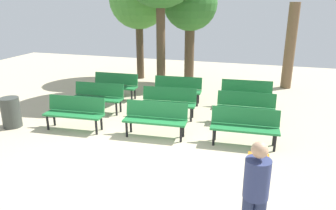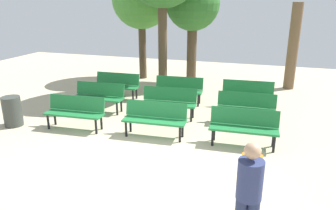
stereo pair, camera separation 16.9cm
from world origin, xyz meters
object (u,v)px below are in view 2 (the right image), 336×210
bench_r0_c0 (75,111)px  bench_r2_c0 (117,84)px  bench_r1_c0 (99,95)px  visitor_with_backpack (249,191)px  bench_r2_c1 (179,88)px  bench_r2_c2 (248,93)px  trash_bin (12,111)px  bench_r0_c2 (244,125)px  bench_r1_c2 (246,107)px  bench_r1_c1 (169,101)px  tree_0 (193,5)px  tree_3 (141,0)px  tree_2 (293,47)px  bench_r0_c1 (155,117)px

bench_r0_c0 → bench_r2_c0: 2.88m
bench_r1_c0 → visitor_with_backpack: size_ratio=0.98×
bench_r2_c1 → bench_r2_c2: 2.24m
bench_r2_c2 → trash_bin: 6.97m
bench_r0_c2 → bench_r2_c1: size_ratio=0.99×
bench_r1_c2 → visitor_with_backpack: (0.40, -4.84, 0.43)m
bench_r2_c2 → bench_r2_c0: bearing=179.4°
bench_r2_c0 → trash_bin: (-1.56, -3.24, -0.09)m
bench_r1_c0 → bench_r1_c1: size_ratio=0.99×
tree_0 → trash_bin: size_ratio=5.13×
tree_3 → bench_r1_c1: bearing=-59.4°
tree_0 → tree_3: 2.23m
bench_r0_c2 → tree_2: (1.23, 5.77, 1.11)m
bench_r1_c2 → tree_0: size_ratio=0.38×
bench_r1_c2 → tree_3: tree_3 is taller
bench_r2_c0 → bench_r0_c1: bearing=-50.0°
bench_r0_c1 → tree_2: (3.43, 5.90, 1.11)m
tree_0 → trash_bin: tree_0 is taller
bench_r1_c0 → tree_0: size_ratio=0.38×
bench_r0_c2 → tree_2: 6.00m
tree_0 → visitor_with_backpack: bearing=-71.6°
bench_r0_c0 → trash_bin: bearing=-172.3°
bench_r1_c1 → bench_r2_c2: (2.13, 1.55, 0.00)m
bench_r0_c1 → bench_r2_c2: bearing=51.4°
bench_r0_c2 → bench_r2_c1: (-2.37, 2.68, 0.00)m
bench_r0_c2 → bench_r1_c1: size_ratio=0.99×
bench_r0_c1 → trash_bin: (-3.97, -0.54, -0.09)m
trash_bin → bench_r0_c0: bearing=11.6°
bench_r0_c2 → bench_r2_c1: 3.58m
bench_r1_c2 → tree_2: 4.69m
bench_r0_c2 → trash_bin: size_ratio=1.96×
bench_r2_c1 → visitor_with_backpack: 6.70m
bench_r1_c1 → tree_3: (-2.59, 4.37, 2.79)m
tree_3 → bench_r2_c1: bearing=-50.1°
bench_r1_c1 → bench_r2_c1: 1.41m
tree_3 → trash_bin: bearing=-101.8°
bench_r1_c1 → bench_r2_c0: 2.68m
tree_3 → visitor_with_backpack: size_ratio=2.75×
bench_r0_c2 → trash_bin: (-6.17, -0.67, -0.09)m
tree_3 → trash_bin: (-1.32, -6.32, -2.88)m
bench_r0_c0 → tree_3: (-0.45, 5.95, 2.79)m
bench_r0_c0 → bench_r2_c0: (-0.20, 2.88, 0.00)m
bench_r2_c0 → bench_r2_c1: (2.23, 0.11, 0.00)m
bench_r0_c0 → bench_r2_c2: 5.30m
bench_r1_c0 → trash_bin: 2.46m
bench_r1_c0 → bench_r2_c0: 1.41m
bench_r1_c1 → bench_r2_c1: size_ratio=1.00×
bench_r1_c0 → tree_2: size_ratio=0.50×
bench_r0_c2 → bench_r2_c0: size_ratio=1.01×
bench_r0_c2 → visitor_with_backpack: size_ratio=0.98×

